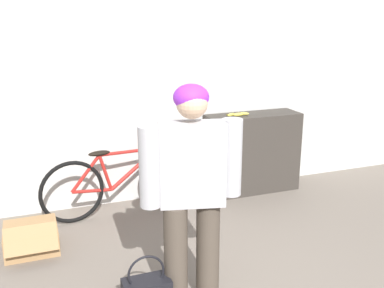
# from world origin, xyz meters

# --- Properties ---
(wall_back) EXTENTS (8.00, 0.07, 2.60)m
(wall_back) POSITION_xyz_m (0.00, 2.84, 1.30)
(wall_back) COLOR silver
(wall_back) RESTS_ON ground_plane
(side_shelf) EXTENTS (1.09, 0.36, 0.92)m
(side_shelf) POSITION_xyz_m (1.12, 2.61, 0.46)
(side_shelf) COLOR #38332D
(side_shelf) RESTS_ON ground_plane
(person) EXTENTS (0.72, 0.28, 1.57)m
(person) POSITION_xyz_m (-0.28, 0.86, 0.88)
(person) COLOR #4C4238
(person) RESTS_ON ground_plane
(bicycle) EXTENTS (1.68, 0.46, 0.71)m
(bicycle) POSITION_xyz_m (-0.42, 2.53, 0.35)
(bicycle) COLOR black
(bicycle) RESTS_ON ground_plane
(banana) EXTENTS (0.28, 0.08, 0.04)m
(banana) POSITION_xyz_m (0.90, 2.59, 0.94)
(banana) COLOR #EAD64C
(banana) RESTS_ON side_shelf
(cardboard_box) EXTENTS (0.45, 0.52, 0.30)m
(cardboard_box) POSITION_xyz_m (-1.35, 2.04, 0.11)
(cardboard_box) COLOR #A87F51
(cardboard_box) RESTS_ON ground_plane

